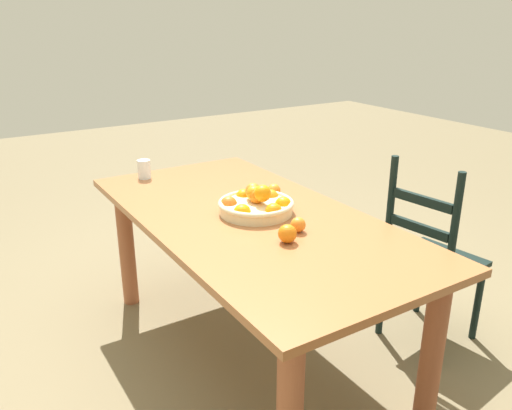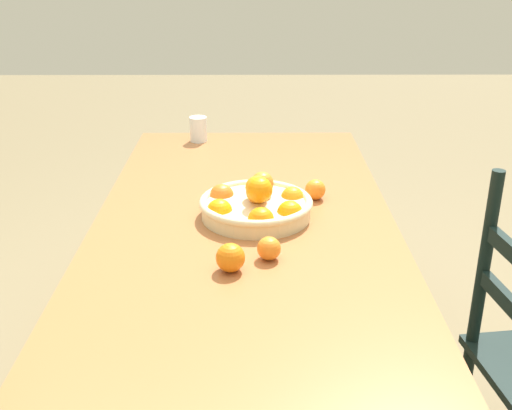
# 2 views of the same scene
# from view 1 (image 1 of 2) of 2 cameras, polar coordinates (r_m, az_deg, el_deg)

# --- Properties ---
(ground_plane) EXTENTS (12.00, 12.00, 0.00)m
(ground_plane) POSITION_cam_1_polar(r_m,az_deg,el_deg) (2.75, -0.57, -15.94)
(ground_plane) COLOR #746648
(dining_table) EXTENTS (1.86, 0.93, 0.76)m
(dining_table) POSITION_cam_1_polar(r_m,az_deg,el_deg) (2.43, -0.62, -3.86)
(dining_table) COLOR #A36338
(dining_table) RESTS_ON ground
(chair_near_window) EXTENTS (0.45, 0.45, 0.99)m
(chair_near_window) POSITION_cam_1_polar(r_m,az_deg,el_deg) (2.77, 18.64, -5.97)
(chair_near_window) COLOR black
(chair_near_window) RESTS_ON ground
(fruit_bowl) EXTENTS (0.35, 0.35, 0.15)m
(fruit_bowl) POSITION_cam_1_polar(r_m,az_deg,el_deg) (2.39, 0.03, 0.07)
(fruit_bowl) COLOR beige
(fruit_bowl) RESTS_ON dining_table
(orange_loose_0) EXTENTS (0.07, 0.07, 0.07)m
(orange_loose_0) POSITION_cam_1_polar(r_m,az_deg,el_deg) (2.61, 1.99, 1.61)
(orange_loose_0) COLOR orange
(orange_loose_0) RESTS_ON dining_table
(orange_loose_1) EXTENTS (0.06, 0.06, 0.06)m
(orange_loose_1) POSITION_cam_1_polar(r_m,az_deg,el_deg) (2.20, 4.67, -2.18)
(orange_loose_1) COLOR orange
(orange_loose_1) RESTS_ON dining_table
(orange_loose_2) EXTENTS (0.08, 0.08, 0.08)m
(orange_loose_2) POSITION_cam_1_polar(r_m,az_deg,el_deg) (2.09, 3.48, -3.17)
(orange_loose_2) COLOR orange
(orange_loose_2) RESTS_ON dining_table
(drinking_glass) EXTENTS (0.07, 0.07, 0.11)m
(drinking_glass) POSITION_cam_1_polar(r_m,az_deg,el_deg) (2.98, -12.24, 3.89)
(drinking_glass) COLOR silver
(drinking_glass) RESTS_ON dining_table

